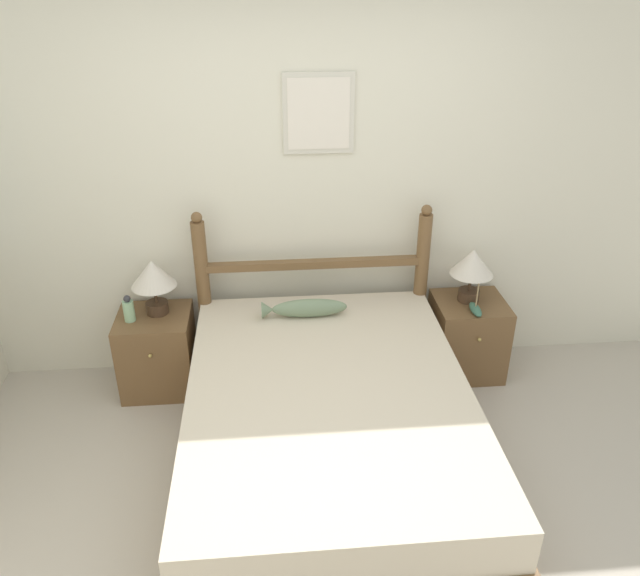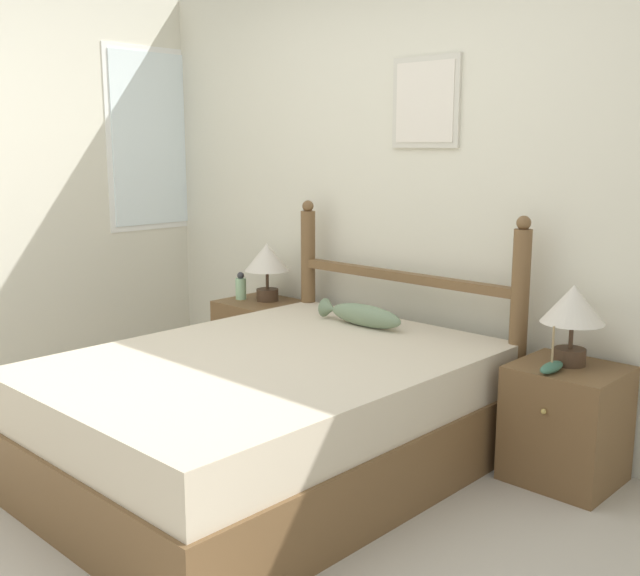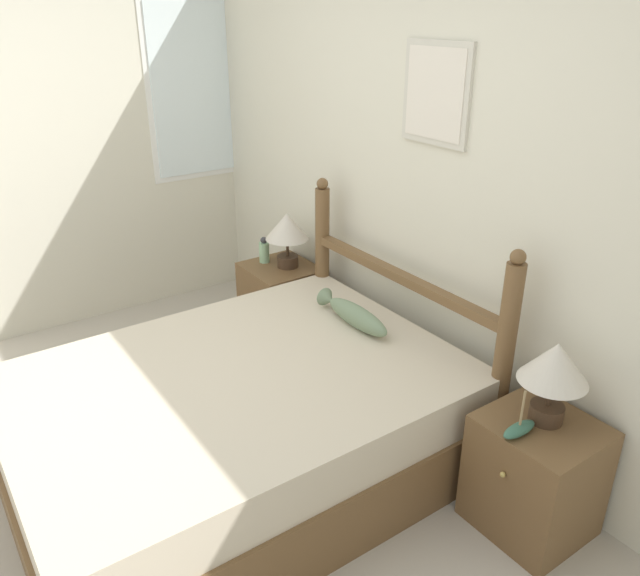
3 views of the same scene
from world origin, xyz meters
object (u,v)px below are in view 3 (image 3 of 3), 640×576
object	(u,v)px
bed	(240,424)
table_lamp_right	(554,368)
nightstand_left	(281,303)
fish_pillow	(354,315)
nightstand_right	(535,475)
model_boat	(519,429)
bottle	(264,251)
table_lamp_left	(287,230)

from	to	relation	value
bed	table_lamp_right	bearing A→B (deg)	41.46
nightstand_left	table_lamp_right	world-z (taller)	table_lamp_right
table_lamp_right	fish_pillow	distance (m)	1.13
nightstand_right	model_boat	size ratio (longest dim) A/B	2.60
nightstand_left	nightstand_right	size ratio (longest dim) A/B	1.00
bottle	model_boat	world-z (taller)	model_boat
bed	table_lamp_right	distance (m)	1.48
bed	model_boat	world-z (taller)	model_boat
bed	table_lamp_right	size ratio (longest dim) A/B	5.63
nightstand_right	bottle	distance (m)	2.26
bottle	model_boat	bearing A→B (deg)	-2.48
table_lamp_left	table_lamp_right	size ratio (longest dim) A/B	1.00
nightstand_left	nightstand_right	xyz separation A→B (m)	(2.10, 0.00, 0.00)
table_lamp_left	model_boat	world-z (taller)	table_lamp_left
bed	bottle	xyz separation A→B (m)	(-1.18, 0.84, 0.34)
bed	nightstand_right	bearing A→B (deg)	40.15
nightstand_left	fish_pillow	bearing A→B (deg)	-7.87
nightstand_left	model_boat	world-z (taller)	model_boat
nightstand_left	fish_pillow	xyz separation A→B (m)	(0.97, -0.13, 0.36)
table_lamp_left	model_boat	size ratio (longest dim) A/B	1.77
bed	nightstand_right	world-z (taller)	bed
table_lamp_left	model_boat	distance (m)	2.07
bottle	table_lamp_left	bearing A→B (deg)	28.43
nightstand_right	model_boat	xyz separation A→B (m)	(-0.02, -0.14, 0.30)
fish_pillow	nightstand_left	bearing A→B (deg)	172.13
bed	fish_pillow	bearing A→B (deg)	95.72
bed	nightstand_left	bearing A→B (deg)	139.85
nightstand_right	table_lamp_right	distance (m)	0.53
table_lamp_right	nightstand_right	bearing A→B (deg)	-60.66
table_lamp_right	model_boat	distance (m)	0.29
nightstand_right	nightstand_left	bearing A→B (deg)	180.00
bottle	bed	bearing A→B (deg)	-35.48
table_lamp_left	model_boat	bearing A→B (deg)	-5.08
model_boat	fish_pillow	world-z (taller)	model_boat
bed	nightstand_left	distance (m)	1.37
table_lamp_left	fish_pillow	bearing A→B (deg)	-10.63
bed	table_lamp_right	xyz separation A→B (m)	(1.03, 0.91, 0.52)
bottle	fish_pillow	world-z (taller)	bottle
bottle	nightstand_right	bearing A→B (deg)	1.12
nightstand_left	bottle	size ratio (longest dim) A/B	3.04
model_boat	fish_pillow	bearing A→B (deg)	179.75
bed	table_lamp_left	world-z (taller)	table_lamp_left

